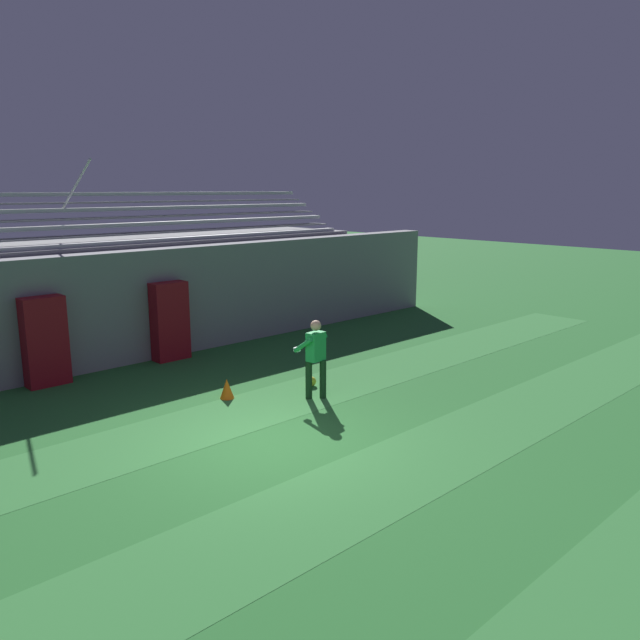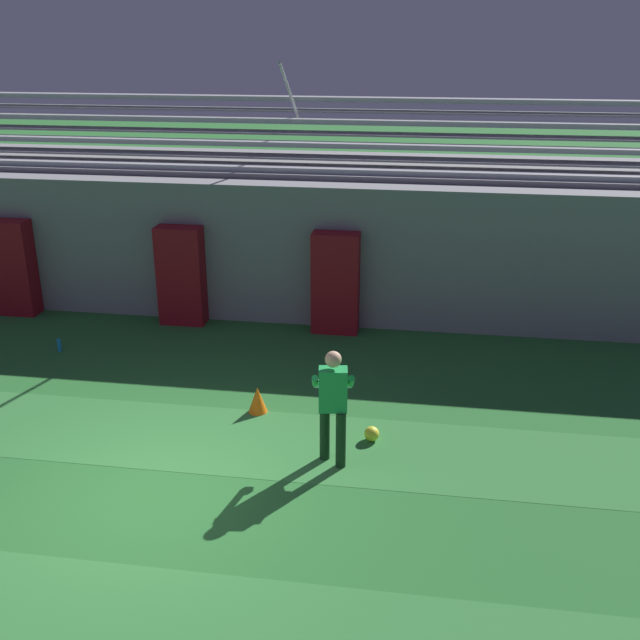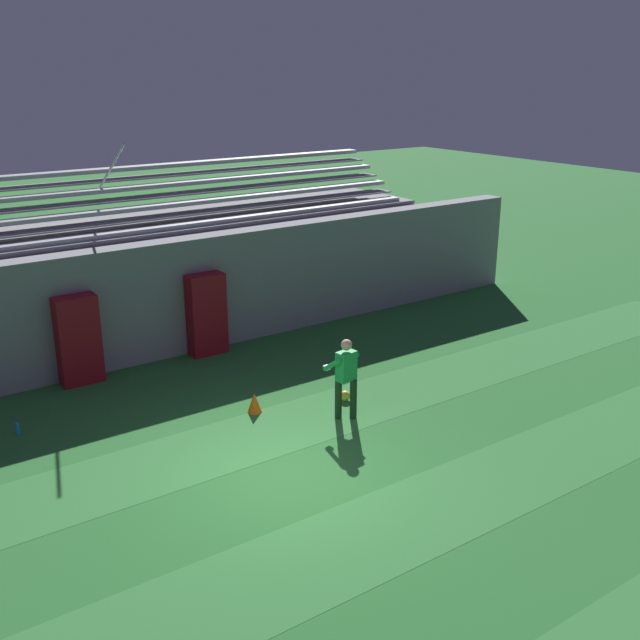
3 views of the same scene
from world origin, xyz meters
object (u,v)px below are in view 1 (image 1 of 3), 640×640
(padding_pillar_gate_left, at_px, (45,341))
(traffic_cone, at_px, (227,389))
(soccer_ball, at_px, (311,381))
(padding_pillar_gate_right, at_px, (170,321))
(goalkeeper, at_px, (315,354))

(padding_pillar_gate_left, relative_size, traffic_cone, 4.76)
(padding_pillar_gate_left, height_order, traffic_cone, padding_pillar_gate_left)
(soccer_ball, distance_m, traffic_cone, 1.94)
(padding_pillar_gate_right, bearing_deg, padding_pillar_gate_left, 180.00)
(goalkeeper, bearing_deg, padding_pillar_gate_left, 127.84)
(goalkeeper, xyz_separation_m, soccer_ball, (0.49, 0.65, -0.84))
(padding_pillar_gate_left, bearing_deg, traffic_cone, -56.16)
(padding_pillar_gate_right, xyz_separation_m, goalkeeper, (0.60, -4.77, -0.05))
(padding_pillar_gate_left, bearing_deg, padding_pillar_gate_right, 0.00)
(padding_pillar_gate_left, distance_m, padding_pillar_gate_right, 3.11)
(soccer_ball, bearing_deg, padding_pillar_gate_left, 135.47)
(padding_pillar_gate_right, distance_m, soccer_ball, 4.36)
(padding_pillar_gate_left, height_order, padding_pillar_gate_right, same)
(soccer_ball, bearing_deg, goalkeeper, -126.82)
(padding_pillar_gate_left, height_order, soccer_ball, padding_pillar_gate_left)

